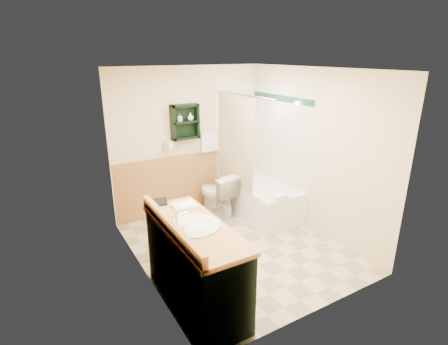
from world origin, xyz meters
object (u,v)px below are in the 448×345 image
wall_shelf (185,122)px  hair_dryer (168,145)px  vanity_book (153,195)px  vanity (196,266)px  bathtub (259,198)px  toilet (217,194)px  soap_bottle_b (190,117)px  soap_bottle_a (180,120)px

wall_shelf → hair_dryer: size_ratio=2.29×
wall_shelf → vanity_book: bearing=-127.2°
vanity → vanity_book: (-0.17, 0.75, 0.57)m
bathtub → wall_shelf: bearing=147.9°
wall_shelf → toilet: bearing=-43.4°
vanity → soap_bottle_b: bearing=65.2°
hair_dryer → toilet: (0.67, -0.38, -0.84)m
toilet → bathtub: bearing=145.5°
wall_shelf → bathtub: (1.03, -0.64, -1.28)m
vanity_book → toilet: bearing=52.4°
hair_dryer → soap_bottle_b: (0.39, -0.03, 0.41)m
vanity → vanity_book: bearing=102.4°
hair_dryer → vanity_book: size_ratio=1.13×
bathtub → soap_bottle_b: soap_bottle_b is taller
bathtub → soap_bottle_a: (-1.12, 0.64, 1.33)m
vanity → soap_bottle_b: size_ratio=12.07×
soap_bottle_a → toilet: bearing=-36.8°
vanity → hair_dryer: bearing=74.7°
toilet → vanity: bearing=44.4°
vanity_book → soap_bottle_b: soap_bottle_b is taller
bathtub → vanity_book: size_ratio=7.06×
wall_shelf → vanity_book: 1.83m
vanity → vanity_book: vanity_book is taller
wall_shelf → vanity: wall_shelf is taller
wall_shelf → soap_bottle_a: bearing=-176.9°
vanity_book → soap_bottle_a: (0.97, 1.39, 0.56)m
soap_bottle_a → vanity: bearing=-110.6°
toilet → vanity_book: (-1.43, -1.05, 0.67)m
vanity_book → soap_bottle_a: soap_bottle_a is taller
vanity → soap_bottle_b: (0.99, 2.14, 1.15)m
vanity → bathtub: 2.45m
toilet → soap_bottle_a: bearing=-47.1°
vanity → toilet: 2.20m
soap_bottle_a → bathtub: bearing=-29.8°
hair_dryer → soap_bottle_b: soap_bottle_b is taller
bathtub → vanity_book: bearing=-160.1°
hair_dryer → soap_bottle_b: 0.57m
toilet → vanity_book: bearing=25.7°
toilet → wall_shelf: bearing=-53.7°
toilet → soap_bottle_a: 1.36m
vanity → soap_bottle_a: soap_bottle_a is taller
hair_dryer → wall_shelf: bearing=-4.8°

